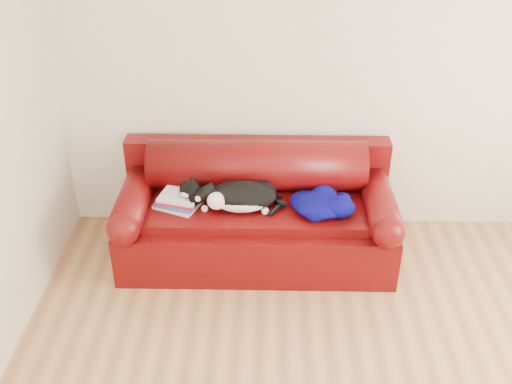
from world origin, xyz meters
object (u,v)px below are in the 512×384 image
at_px(book_stack, 179,200).
at_px(blanket, 321,203).
at_px(sofa_base, 256,230).
at_px(cat, 241,197).

xyz_separation_m(book_stack, blanket, (1.07, -0.04, 0.02)).
height_order(sofa_base, blanket, blanket).
xyz_separation_m(sofa_base, blanket, (0.49, -0.11, 0.33)).
relative_size(sofa_base, book_stack, 5.48).
xyz_separation_m(sofa_base, book_stack, (-0.59, -0.06, 0.31)).
bearing_deg(cat, book_stack, 161.45).
bearing_deg(blanket, cat, 178.37).
distance_m(sofa_base, blanket, 0.60).
relative_size(book_stack, cat, 0.51).
bearing_deg(book_stack, sofa_base, 6.29).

